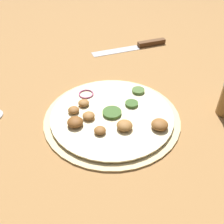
# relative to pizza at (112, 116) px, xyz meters

# --- Properties ---
(ground_plane) EXTENTS (3.00, 3.00, 0.00)m
(ground_plane) POSITION_rel_pizza_xyz_m (-0.00, 0.00, -0.01)
(ground_plane) COLOR #9E703F
(pizza) EXTENTS (0.33, 0.33, 0.03)m
(pizza) POSITION_rel_pizza_xyz_m (0.00, 0.00, 0.00)
(pizza) COLOR beige
(pizza) RESTS_ON ground_plane
(knife) EXTENTS (0.10, 0.27, 0.02)m
(knife) POSITION_rel_pizza_xyz_m (-0.39, 0.14, -0.00)
(knife) COLOR silver
(knife) RESTS_ON ground_plane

